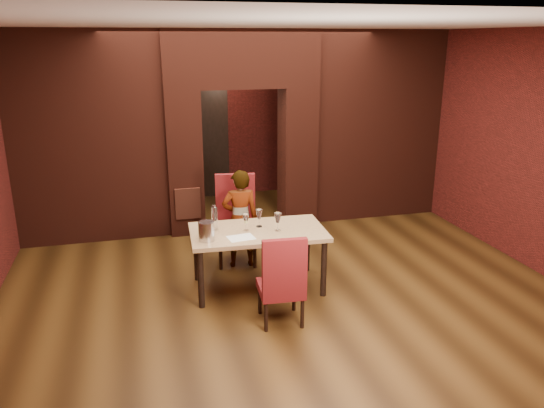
{
  "coord_description": "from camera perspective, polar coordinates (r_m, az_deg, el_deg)",
  "views": [
    {
      "loc": [
        -1.7,
        -6.38,
        3.05
      ],
      "look_at": [
        -0.02,
        0.0,
        0.99
      ],
      "focal_mm": 35.0,
      "sensor_mm": 36.0,
      "label": 1
    }
  ],
  "objects": [
    {
      "name": "dining_table",
      "position": [
        6.72,
        -1.51,
        -5.95
      ],
      "size": [
        1.71,
        1.03,
        0.78
      ],
      "primitive_type": "cube",
      "rotation": [
        0.0,
        0.0,
        -0.06
      ],
      "color": "tan",
      "rests_on": "ground"
    },
    {
      "name": "person_seated",
      "position": [
        7.28,
        -3.44,
        -1.58
      ],
      "size": [
        0.52,
        0.36,
        1.38
      ],
      "primitive_type": "imported",
      "rotation": [
        0.0,
        0.0,
        3.08
      ],
      "color": "silver",
      "rests_on": "ground"
    },
    {
      "name": "wall_right",
      "position": [
        8.36,
        24.17,
        5.86
      ],
      "size": [
        0.04,
        8.0,
        3.2
      ],
      "primitive_type": "cube",
      "color": "maroon",
      "rests_on": "ground"
    },
    {
      "name": "wine_bucket",
      "position": [
        6.25,
        -7.06,
        -2.92
      ],
      "size": [
        0.19,
        0.19,
        0.23
      ],
      "primitive_type": "cylinder",
      "color": "#B1B1B9",
      "rests_on": "dining_table"
    },
    {
      "name": "tasting_sheet",
      "position": [
        6.34,
        -3.35,
        -3.64
      ],
      "size": [
        0.34,
        0.27,
        0.0
      ],
      "primitive_type": "cube",
      "rotation": [
        0.0,
        0.0,
        0.14
      ],
      "color": "white",
      "rests_on": "dining_table"
    },
    {
      "name": "pillar_left",
      "position": [
        8.62,
        -9.43,
        4.41
      ],
      "size": [
        0.55,
        0.55,
        2.3
      ],
      "primitive_type": "cube",
      "color": "maroon",
      "rests_on": "ground"
    },
    {
      "name": "ceiling",
      "position": [
        6.6,
        0.18,
        18.67
      ],
      "size": [
        7.0,
        8.0,
        0.04
      ],
      "primitive_type": "cube",
      "color": "silver",
      "rests_on": "ground"
    },
    {
      "name": "potted_plant",
      "position": [
        7.9,
        1.62,
        -3.63
      ],
      "size": [
        0.51,
        0.48,
        0.44
      ],
      "primitive_type": "imported",
      "rotation": [
        0.0,
        0.0,
        0.47
      ],
      "color": "#376D24",
      "rests_on": "ground"
    },
    {
      "name": "water_bottle",
      "position": [
        6.57,
        -6.21,
        -1.46
      ],
      "size": [
        0.07,
        0.07,
        0.32
      ],
      "primitive_type": "cylinder",
      "color": "white",
      "rests_on": "dining_table"
    },
    {
      "name": "rear_door",
      "position": [
        10.59,
        -7.49,
        6.34
      ],
      "size": [
        0.9,
        0.08,
        2.1
      ],
      "primitive_type": "cube",
      "color": "black",
      "rests_on": "ground"
    },
    {
      "name": "wing_wall_right",
      "position": [
        9.43,
        11.09,
        8.2
      ],
      "size": [
        2.28,
        0.35,
        3.2
      ],
      "primitive_type": "cube",
      "color": "maroon",
      "rests_on": "ground"
    },
    {
      "name": "wine_glass_c",
      "position": [
        6.52,
        0.62,
        -1.94
      ],
      "size": [
        0.09,
        0.09,
        0.23
      ],
      "primitive_type": null,
      "color": "white",
      "rests_on": "dining_table"
    },
    {
      "name": "chair_far",
      "position": [
        7.41,
        -3.85,
        -1.82
      ],
      "size": [
        0.64,
        0.64,
        1.23
      ],
      "primitive_type": "cube",
      "rotation": [
        0.0,
        0.0,
        -0.15
      ],
      "color": "maroon",
      "rests_on": "ground"
    },
    {
      "name": "chair_near",
      "position": [
        5.9,
        0.94,
        -7.92
      ],
      "size": [
        0.51,
        0.51,
        1.06
      ],
      "primitive_type": "cube",
      "rotation": [
        0.0,
        0.0,
        3.07
      ],
      "color": "maroon",
      "rests_on": "ground"
    },
    {
      "name": "pillar_right",
      "position": [
        8.99,
        2.74,
        5.15
      ],
      "size": [
        0.55,
        0.55,
        2.3
      ],
      "primitive_type": "cube",
      "color": "maroon",
      "rests_on": "ground"
    },
    {
      "name": "vent_panel",
      "position": [
        8.49,
        -9.03,
        0.03
      ],
      "size": [
        0.4,
        0.03,
        0.5
      ],
      "primitive_type": "cube",
      "color": "#A54830",
      "rests_on": "ground"
    },
    {
      "name": "lintel",
      "position": [
        8.56,
        -3.41,
        15.33
      ],
      "size": [
        2.45,
        0.55,
        0.9
      ],
      "primitive_type": "cube",
      "color": "maroon",
      "rests_on": "ground"
    },
    {
      "name": "rear_door_frame",
      "position": [
        10.55,
        -7.46,
        6.3
      ],
      "size": [
        1.02,
        0.04,
        2.22
      ],
      "primitive_type": "cube",
      "color": "black",
      "rests_on": "ground"
    },
    {
      "name": "wine_glass_b",
      "position": [
        6.66,
        -1.4,
        -1.53
      ],
      "size": [
        0.09,
        0.09,
        0.23
      ],
      "primitive_type": null,
      "color": "white",
      "rests_on": "dining_table"
    },
    {
      "name": "wine_glass_a",
      "position": [
        6.53,
        -2.82,
        -2.01
      ],
      "size": [
        0.09,
        0.09,
        0.21
      ],
      "primitive_type": null,
      "color": "white",
      "rests_on": "dining_table"
    },
    {
      "name": "floor",
      "position": [
        7.27,
        0.16,
        -7.42
      ],
      "size": [
        8.0,
        8.0,
        0.0
      ],
      "primitive_type": "plane",
      "color": "#462C11",
      "rests_on": "ground"
    },
    {
      "name": "wall_front",
      "position": [
        3.27,
        18.88,
        -10.01
      ],
      "size": [
        7.0,
        0.04,
        3.2
      ],
      "primitive_type": "cube",
      "color": "maroon",
      "rests_on": "ground"
    },
    {
      "name": "wall_back",
      "position": [
        10.62,
        -5.48,
        9.44
      ],
      "size": [
        7.0,
        0.04,
        3.2
      ],
      "primitive_type": "cube",
      "color": "maroon",
      "rests_on": "ground"
    },
    {
      "name": "wing_wall_left",
      "position": [
        8.53,
        -19.12,
        6.63
      ],
      "size": [
        2.28,
        0.35,
        3.2
      ],
      "primitive_type": "cube",
      "color": "maroon",
      "rests_on": "ground"
    }
  ]
}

